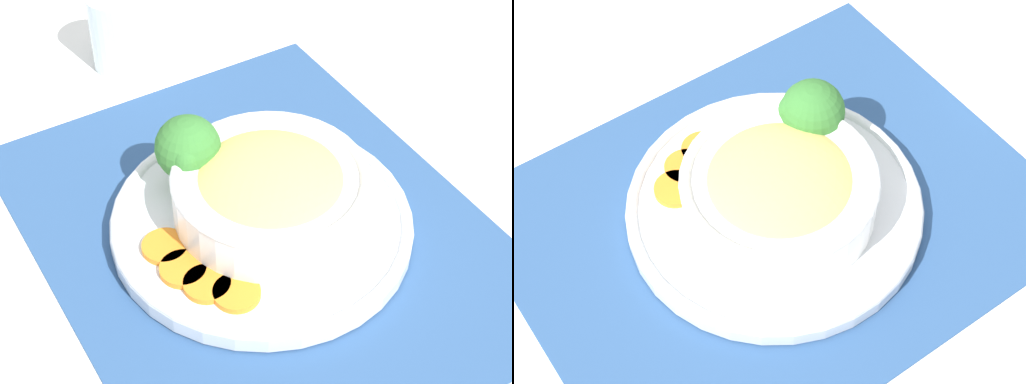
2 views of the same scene
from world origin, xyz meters
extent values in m
plane|color=white|center=(0.00, 0.00, 0.00)|extent=(4.00, 4.00, 0.00)
cube|color=#2D5184|center=(0.00, 0.00, 0.00)|extent=(0.55, 0.46, 0.00)
cylinder|color=silver|center=(0.00, 0.00, 0.01)|extent=(0.29, 0.29, 0.02)
torus|color=silver|center=(0.00, 0.00, 0.02)|extent=(0.29, 0.29, 0.01)
cylinder|color=white|center=(0.00, -0.01, 0.05)|extent=(0.19, 0.19, 0.05)
torus|color=white|center=(0.00, -0.01, 0.07)|extent=(0.19, 0.19, 0.01)
ellipsoid|color=#EAC66B|center=(0.00, -0.01, 0.06)|extent=(0.15, 0.15, 0.06)
cylinder|color=#84AD5B|center=(0.07, 0.05, 0.03)|extent=(0.02, 0.02, 0.03)
sphere|color=#387A33|center=(0.07, 0.05, 0.07)|extent=(0.06, 0.06, 0.06)
sphere|color=#387A33|center=(0.05, 0.05, 0.08)|extent=(0.03, 0.03, 0.03)
sphere|color=#387A33|center=(0.08, 0.04, 0.08)|extent=(0.03, 0.03, 0.03)
cylinder|color=orange|center=(0.00, 0.10, 0.02)|extent=(0.04, 0.04, 0.01)
cylinder|color=orange|center=(-0.03, 0.09, 0.02)|extent=(0.04, 0.04, 0.01)
cylinder|color=orange|center=(-0.06, 0.08, 0.02)|extent=(0.04, 0.04, 0.01)
cylinder|color=orange|center=(-0.08, 0.06, 0.02)|extent=(0.04, 0.04, 0.01)
cylinder|color=silver|center=(0.32, 0.04, 0.05)|extent=(0.07, 0.07, 0.09)
cylinder|color=silver|center=(0.32, 0.04, 0.03)|extent=(0.06, 0.06, 0.06)
camera|label=1|loc=(-0.52, 0.24, 0.61)|focal=60.00mm
camera|label=2|loc=(-0.24, -0.43, 0.70)|focal=60.00mm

